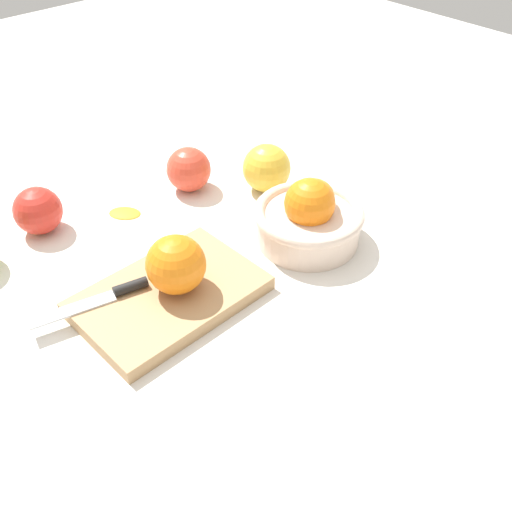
{
  "coord_description": "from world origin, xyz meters",
  "views": [
    {
      "loc": [
        0.38,
        0.57,
        0.54
      ],
      "look_at": [
        -0.03,
        0.11,
        0.04
      ],
      "focal_mm": 41.39,
      "sensor_mm": 36.0,
      "label": 1
    }
  ],
  "objects_px": {
    "bowl": "(309,217)",
    "apple_front_left": "(189,169)",
    "cutting_board": "(169,296)",
    "knife": "(106,296)",
    "apple_front_right_2": "(38,211)",
    "apple_front_left_2": "(267,168)",
    "orange_on_board": "(176,265)"
  },
  "relations": [
    {
      "from": "bowl",
      "to": "apple_front_left",
      "type": "xyz_separation_m",
      "value": [
        0.04,
        -0.23,
        -0.0
      ]
    },
    {
      "from": "apple_front_left",
      "to": "cutting_board",
      "type": "bearing_deg",
      "value": 47.08
    },
    {
      "from": "knife",
      "to": "apple_front_right_2",
      "type": "height_order",
      "value": "apple_front_right_2"
    },
    {
      "from": "knife",
      "to": "apple_front_left_2",
      "type": "bearing_deg",
      "value": -167.98
    },
    {
      "from": "bowl",
      "to": "orange_on_board",
      "type": "bearing_deg",
      "value": -6.51
    },
    {
      "from": "orange_on_board",
      "to": "apple_front_left",
      "type": "distance_m",
      "value": 0.27
    },
    {
      "from": "bowl",
      "to": "knife",
      "type": "height_order",
      "value": "bowl"
    },
    {
      "from": "cutting_board",
      "to": "apple_front_left_2",
      "type": "height_order",
      "value": "apple_front_left_2"
    },
    {
      "from": "apple_front_left_2",
      "to": "bowl",
      "type": "bearing_deg",
      "value": 70.99
    },
    {
      "from": "bowl",
      "to": "cutting_board",
      "type": "height_order",
      "value": "bowl"
    },
    {
      "from": "knife",
      "to": "cutting_board",
      "type": "bearing_deg",
      "value": 149.94
    },
    {
      "from": "bowl",
      "to": "knife",
      "type": "xyz_separation_m",
      "value": [
        0.3,
        -0.07,
        -0.02
      ]
    },
    {
      "from": "apple_front_left",
      "to": "apple_front_right_2",
      "type": "xyz_separation_m",
      "value": [
        0.24,
        -0.06,
        -0.0
      ]
    },
    {
      "from": "orange_on_board",
      "to": "apple_front_left_2",
      "type": "distance_m",
      "value": 0.3
    },
    {
      "from": "cutting_board",
      "to": "knife",
      "type": "xyz_separation_m",
      "value": [
        0.07,
        -0.04,
        0.01
      ]
    },
    {
      "from": "apple_front_left",
      "to": "apple_front_right_2",
      "type": "distance_m",
      "value": 0.25
    },
    {
      "from": "apple_front_left",
      "to": "apple_front_left_2",
      "type": "bearing_deg",
      "value": 137.2
    },
    {
      "from": "apple_front_left",
      "to": "apple_front_left_2",
      "type": "relative_size",
      "value": 0.92
    },
    {
      "from": "cutting_board",
      "to": "apple_front_left",
      "type": "height_order",
      "value": "apple_front_left"
    },
    {
      "from": "cutting_board",
      "to": "bowl",
      "type": "bearing_deg",
      "value": 172.86
    },
    {
      "from": "knife",
      "to": "apple_front_left_2",
      "type": "distance_m",
      "value": 0.36
    },
    {
      "from": "apple_front_left",
      "to": "apple_front_right_2",
      "type": "bearing_deg",
      "value": -13.68
    },
    {
      "from": "bowl",
      "to": "orange_on_board",
      "type": "relative_size",
      "value": 2.08
    },
    {
      "from": "bowl",
      "to": "apple_front_right_2",
      "type": "xyz_separation_m",
      "value": [
        0.28,
        -0.29,
        -0.0
      ]
    },
    {
      "from": "cutting_board",
      "to": "apple_front_left_2",
      "type": "bearing_deg",
      "value": -157.9
    },
    {
      "from": "orange_on_board",
      "to": "apple_front_right_2",
      "type": "height_order",
      "value": "orange_on_board"
    },
    {
      "from": "orange_on_board",
      "to": "apple_front_right_2",
      "type": "distance_m",
      "value": 0.27
    },
    {
      "from": "bowl",
      "to": "cutting_board",
      "type": "xyz_separation_m",
      "value": [
        0.23,
        -0.03,
        -0.03
      ]
    },
    {
      "from": "bowl",
      "to": "apple_front_left_2",
      "type": "xyz_separation_m",
      "value": [
        -0.05,
        -0.14,
        -0.0
      ]
    },
    {
      "from": "orange_on_board",
      "to": "bowl",
      "type": "bearing_deg",
      "value": 173.49
    },
    {
      "from": "apple_front_left",
      "to": "bowl",
      "type": "bearing_deg",
      "value": 100.99
    },
    {
      "from": "apple_front_right_2",
      "to": "cutting_board",
      "type": "bearing_deg",
      "value": 101.02
    }
  ]
}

